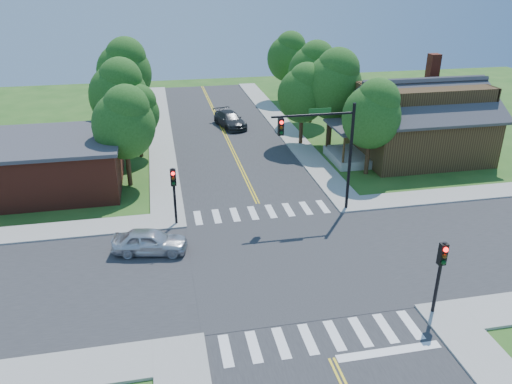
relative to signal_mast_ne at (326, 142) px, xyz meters
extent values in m
plane|color=#28581B|center=(-3.91, -5.59, -4.85)|extent=(100.00, 100.00, 0.00)
cube|color=#2D2D30|center=(-3.91, -5.59, -4.83)|extent=(10.00, 90.00, 0.04)
cube|color=#2D2D30|center=(-3.91, -5.59, -4.83)|extent=(90.00, 10.00, 0.04)
cube|color=#2D2D30|center=(-3.91, -5.59, -4.85)|extent=(10.20, 10.20, 0.06)
cube|color=#9E9B93|center=(2.19, 19.41, -4.78)|extent=(2.20, 40.00, 0.14)
cube|color=#9E9B93|center=(-10.01, 19.41, -4.78)|extent=(2.20, 40.00, 0.14)
cube|color=white|center=(-8.11, 0.61, -4.80)|extent=(0.45, 2.00, 0.01)
cube|color=white|center=(-6.91, 0.61, -4.80)|extent=(0.45, 2.00, 0.01)
cube|color=white|center=(-5.71, 0.61, -4.80)|extent=(0.45, 2.00, 0.01)
cube|color=white|center=(-4.51, 0.61, -4.80)|extent=(0.45, 2.00, 0.01)
cube|color=white|center=(-3.31, 0.61, -4.80)|extent=(0.45, 2.00, 0.01)
cube|color=white|center=(-2.11, 0.61, -4.80)|extent=(0.45, 2.00, 0.01)
cube|color=white|center=(-0.91, 0.61, -4.80)|extent=(0.45, 2.00, 0.01)
cube|color=white|center=(0.29, 0.61, -4.80)|extent=(0.45, 2.00, 0.01)
cube|color=white|center=(-8.11, -11.79, -4.80)|extent=(0.45, 2.00, 0.01)
cube|color=white|center=(-6.91, -11.79, -4.80)|extent=(0.45, 2.00, 0.01)
cube|color=white|center=(-5.71, -11.79, -4.80)|extent=(0.45, 2.00, 0.01)
cube|color=white|center=(-4.51, -11.79, -4.80)|extent=(0.45, 2.00, 0.01)
cube|color=white|center=(-3.31, -11.79, -4.80)|extent=(0.45, 2.00, 0.01)
cube|color=white|center=(-2.11, -11.79, -4.80)|extent=(0.45, 2.00, 0.01)
cube|color=white|center=(-0.91, -11.79, -4.80)|extent=(0.45, 2.00, 0.01)
cube|color=white|center=(0.29, -11.79, -4.80)|extent=(0.45, 2.00, 0.01)
cube|color=yellow|center=(-4.01, 20.66, -4.80)|extent=(0.10, 37.50, 0.01)
cube|color=yellow|center=(-3.81, 20.66, -4.80)|extent=(0.10, 37.50, 0.01)
cube|color=white|center=(-1.41, -13.19, -4.85)|extent=(4.60, 0.45, 0.09)
cylinder|color=black|center=(1.69, 0.01, -1.25)|extent=(0.20, 0.20, 7.20)
cylinder|color=black|center=(-0.91, 0.01, 1.75)|extent=(5.20, 0.14, 0.14)
cube|color=#19591E|center=(-0.51, -0.04, 2.00)|extent=(1.40, 0.04, 0.30)
cube|color=black|center=(-2.91, 0.01, 1.12)|extent=(0.34, 0.28, 1.05)
sphere|color=#FF0C0C|center=(-2.91, -0.16, 1.44)|extent=(0.22, 0.22, 0.22)
sphere|color=#3F2605|center=(-2.91, -0.16, 1.12)|extent=(0.22, 0.22, 0.22)
sphere|color=#05330F|center=(-2.91, -0.16, 0.80)|extent=(0.22, 0.22, 0.22)
cylinder|color=black|center=(1.69, -11.19, -2.95)|extent=(0.16, 0.16, 3.80)
cube|color=black|center=(1.69, -11.19, -1.63)|extent=(0.34, 0.28, 1.05)
sphere|color=#FF0C0C|center=(1.69, -11.36, -1.31)|extent=(0.22, 0.22, 0.22)
sphere|color=#3F2605|center=(1.69, -11.36, -1.63)|extent=(0.22, 0.22, 0.22)
sphere|color=#05330F|center=(1.69, -11.36, -1.95)|extent=(0.22, 0.22, 0.22)
cylinder|color=black|center=(-9.51, 0.01, -2.95)|extent=(0.16, 0.16, 3.80)
cube|color=black|center=(-9.51, 0.01, -1.63)|extent=(0.34, 0.28, 1.05)
sphere|color=#FF0C0C|center=(-9.51, -0.16, -1.31)|extent=(0.22, 0.22, 0.22)
sphere|color=#3F2605|center=(-9.51, -0.16, -1.63)|extent=(0.22, 0.22, 0.22)
sphere|color=#05330F|center=(-9.51, -0.16, -1.95)|extent=(0.22, 0.22, 0.22)
cube|color=#332112|center=(11.29, 8.61, -2.85)|extent=(10.00, 8.00, 4.00)
cube|color=#9E9B93|center=(4.99, 8.61, -4.50)|extent=(2.60, 4.50, 0.70)
cylinder|color=#332112|center=(3.89, 6.61, -3.25)|extent=(0.18, 0.18, 2.50)
cylinder|color=#332112|center=(3.89, 10.61, -3.25)|extent=(0.18, 0.18, 2.50)
cube|color=#38383D|center=(4.99, 8.61, -1.90)|extent=(2.80, 4.80, 0.18)
cube|color=maroon|center=(13.79, 12.11, -1.30)|extent=(0.90, 0.90, 7.11)
cube|color=maroon|center=(-18.11, 7.61, -3.10)|extent=(10.00, 8.00, 3.50)
cube|color=#38383D|center=(-18.11, 7.61, -1.25)|extent=(10.40, 8.40, 0.25)
cylinder|color=#382314|center=(5.48, 5.68, -3.46)|extent=(0.34, 0.34, 2.79)
ellipsoid|color=#1F4D16|center=(5.48, 5.68, -0.30)|extent=(4.40, 4.18, 4.84)
sphere|color=#1F4D16|center=(5.78, 5.48, 1.02)|extent=(3.23, 3.23, 3.23)
cylinder|color=#382314|center=(4.91, 12.81, -3.24)|extent=(0.34, 0.34, 3.23)
ellipsoid|color=#1F4D16|center=(4.91, 12.81, 0.42)|extent=(5.10, 4.84, 5.61)
sphere|color=#1F4D16|center=(5.21, 12.61, 1.95)|extent=(3.74, 3.74, 3.74)
cylinder|color=#382314|center=(5.42, 20.23, -3.30)|extent=(0.34, 0.34, 3.10)
ellipsoid|color=#1F4D16|center=(5.42, 20.23, 0.21)|extent=(4.89, 4.65, 5.38)
sphere|color=#1F4D16|center=(5.72, 20.03, 1.67)|extent=(3.59, 3.59, 3.59)
cylinder|color=#382314|center=(5.34, 29.73, -3.34)|extent=(0.34, 0.34, 3.03)
ellipsoid|color=#1F4D16|center=(5.34, 29.73, 0.09)|extent=(4.78, 4.54, 5.26)
sphere|color=#1F4D16|center=(5.64, 29.53, 1.52)|extent=(3.51, 3.51, 3.51)
cylinder|color=#382314|center=(-12.52, 7.03, -3.45)|extent=(0.34, 0.34, 2.80)
ellipsoid|color=#1F4D16|center=(-12.52, 7.03, -0.29)|extent=(4.41, 4.19, 4.86)
sphere|color=#1F4D16|center=(-12.22, 6.83, 1.04)|extent=(3.24, 3.24, 3.24)
cylinder|color=#382314|center=(-13.16, 14.23, -3.32)|extent=(0.34, 0.34, 3.06)
ellipsoid|color=#1F4D16|center=(-13.16, 14.23, 0.14)|extent=(4.83, 4.59, 5.31)
sphere|color=#1F4D16|center=(-12.86, 14.03, 1.59)|extent=(3.54, 3.54, 3.54)
cylinder|color=#382314|center=(-12.96, 21.99, -3.20)|extent=(0.34, 0.34, 3.30)
ellipsoid|color=#1F4D16|center=(-12.96, 21.99, 0.54)|extent=(5.22, 4.96, 5.74)
sphere|color=#1F4D16|center=(-12.66, 21.79, 2.11)|extent=(3.83, 3.83, 3.83)
cylinder|color=#382314|center=(-12.95, 31.80, -3.71)|extent=(0.34, 0.34, 2.28)
ellipsoid|color=#1F4D16|center=(-12.95, 31.80, -1.13)|extent=(3.60, 3.42, 3.96)
sphere|color=#1F4D16|center=(-12.65, 31.60, -0.06)|extent=(2.64, 2.64, 2.64)
cylinder|color=#382314|center=(2.42, 13.48, -3.47)|extent=(0.34, 0.34, 2.76)
ellipsoid|color=#1F4D16|center=(2.42, 13.48, -0.35)|extent=(4.35, 4.14, 4.79)
sphere|color=#1F4D16|center=(2.72, 13.28, 0.95)|extent=(3.19, 3.19, 3.19)
cylinder|color=#382314|center=(-11.76, 13.11, -3.70)|extent=(0.34, 0.34, 2.30)
ellipsoid|color=#1F4D16|center=(-11.76, 13.11, -1.10)|extent=(3.63, 3.45, 3.99)
sphere|color=#1F4D16|center=(-11.46, 12.91, -0.01)|extent=(2.66, 2.66, 2.66)
imported|color=silver|center=(-11.12, -3.08, -4.14)|extent=(3.22, 4.77, 1.41)
imported|color=#2B2E30|center=(-3.04, 20.09, -4.12)|extent=(4.42, 6.02, 1.47)
camera|label=1|loc=(-10.10, -28.04, 9.89)|focal=35.00mm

